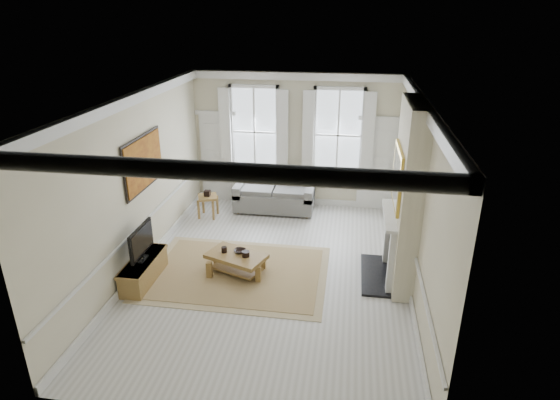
% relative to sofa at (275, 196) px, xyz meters
% --- Properties ---
extents(floor, '(7.20, 7.20, 0.00)m').
position_rel_sofa_xyz_m(floor, '(0.46, -3.11, -0.37)').
color(floor, '#B7B5AD').
rests_on(floor, ground).
extents(ceiling, '(7.20, 7.20, 0.00)m').
position_rel_sofa_xyz_m(ceiling, '(0.46, -3.11, 3.03)').
color(ceiling, white).
rests_on(ceiling, back_wall).
extents(back_wall, '(5.20, 0.00, 5.20)m').
position_rel_sofa_xyz_m(back_wall, '(0.46, 0.49, 1.33)').
color(back_wall, beige).
rests_on(back_wall, floor).
extents(left_wall, '(0.00, 7.20, 7.20)m').
position_rel_sofa_xyz_m(left_wall, '(-2.14, -3.11, 1.33)').
color(left_wall, beige).
rests_on(left_wall, floor).
extents(right_wall, '(0.00, 7.20, 7.20)m').
position_rel_sofa_xyz_m(right_wall, '(3.06, -3.11, 1.33)').
color(right_wall, beige).
rests_on(right_wall, floor).
extents(window_left, '(1.26, 0.20, 2.20)m').
position_rel_sofa_xyz_m(window_left, '(-0.59, 0.44, 1.53)').
color(window_left, '#B2BCC6').
rests_on(window_left, back_wall).
extents(window_right, '(1.26, 0.20, 2.20)m').
position_rel_sofa_xyz_m(window_right, '(1.51, 0.44, 1.53)').
color(window_right, '#B2BCC6').
rests_on(window_right, back_wall).
extents(door_left, '(0.90, 0.08, 2.30)m').
position_rel_sofa_xyz_m(door_left, '(-1.59, 0.45, 0.78)').
color(door_left, silver).
rests_on(door_left, floor).
extents(door_right, '(0.90, 0.08, 2.30)m').
position_rel_sofa_xyz_m(door_right, '(2.51, 0.45, 0.78)').
color(door_right, silver).
rests_on(door_right, floor).
extents(painting, '(0.05, 1.66, 1.06)m').
position_rel_sofa_xyz_m(painting, '(-2.10, -2.81, 1.68)').
color(painting, '#BA771F').
rests_on(painting, left_wall).
extents(chimney_breast, '(0.35, 1.70, 3.38)m').
position_rel_sofa_xyz_m(chimney_breast, '(2.88, -2.91, 1.33)').
color(chimney_breast, beige).
rests_on(chimney_breast, floor).
extents(hearth, '(0.55, 1.50, 0.05)m').
position_rel_sofa_xyz_m(hearth, '(2.46, -2.91, -0.34)').
color(hearth, black).
rests_on(hearth, floor).
extents(fireplace, '(0.21, 1.45, 1.33)m').
position_rel_sofa_xyz_m(fireplace, '(2.66, -2.91, 0.36)').
color(fireplace, silver).
rests_on(fireplace, floor).
extents(mirror, '(0.06, 1.26, 1.06)m').
position_rel_sofa_xyz_m(mirror, '(2.67, -2.91, 1.68)').
color(mirror, gold).
rests_on(mirror, chimney_breast).
extents(sofa, '(1.98, 0.96, 0.89)m').
position_rel_sofa_xyz_m(sofa, '(0.00, 0.00, 0.00)').
color(sofa, slate).
rests_on(sofa, floor).
extents(side_table, '(0.58, 0.58, 0.55)m').
position_rel_sofa_xyz_m(side_table, '(-1.56, -0.70, 0.07)').
color(side_table, brown).
rests_on(side_table, floor).
extents(rug, '(3.50, 2.60, 0.02)m').
position_rel_sofa_xyz_m(rug, '(-0.22, -3.22, -0.36)').
color(rug, tan).
rests_on(rug, floor).
extents(coffee_table, '(1.27, 1.00, 0.42)m').
position_rel_sofa_xyz_m(coffee_table, '(-0.22, -3.22, -0.03)').
color(coffee_table, brown).
rests_on(coffee_table, rug).
extents(ceramic_pot_a, '(0.11, 0.11, 0.11)m').
position_rel_sofa_xyz_m(ceramic_pot_a, '(-0.47, -3.17, 0.10)').
color(ceramic_pot_a, black).
rests_on(ceramic_pot_a, coffee_table).
extents(ceramic_pot_b, '(0.15, 0.15, 0.11)m').
position_rel_sofa_xyz_m(ceramic_pot_b, '(-0.02, -3.27, 0.10)').
color(ceramic_pot_b, black).
rests_on(ceramic_pot_b, coffee_table).
extents(bowl, '(0.24, 0.24, 0.05)m').
position_rel_sofa_xyz_m(bowl, '(-0.17, -3.12, 0.08)').
color(bowl, black).
rests_on(bowl, coffee_table).
extents(tv_stand, '(0.42, 1.30, 0.46)m').
position_rel_sofa_xyz_m(tv_stand, '(-1.88, -3.77, -0.14)').
color(tv_stand, brown).
rests_on(tv_stand, floor).
extents(tv, '(0.08, 0.90, 0.68)m').
position_rel_sofa_xyz_m(tv, '(-1.86, -3.77, 0.49)').
color(tv, black).
rests_on(tv, tv_stand).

